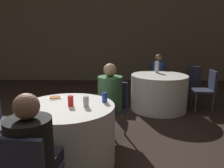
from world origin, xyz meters
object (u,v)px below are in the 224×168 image
object	(u,v)px
soda_can_silver	(86,101)
soda_can_red	(71,101)
chair_far_northeast	(190,80)
chair_far_east	(208,86)
person_black_shirt	(35,156)
chair_near_northeast	(113,103)
table_far	(159,92)
chair_far_west	(112,84)
person_blue_shirt	(158,76)
chair_far_north	(158,77)
pizza_plate_near	(55,98)
bottle_far	(157,67)
person_green_jacket	(108,101)
table_near	(68,135)
soda_can_blue	(105,97)

from	to	relation	value
soda_can_silver	soda_can_red	world-z (taller)	same
chair_far_northeast	chair_far_east	size ratio (longest dim) A/B	1.00
chair_far_northeast	person_black_shirt	bearing A→B (deg)	111.91
chair_near_northeast	soda_can_red	bearing A→B (deg)	93.26
table_far	chair_far_northeast	size ratio (longest dim) A/B	1.38
soda_can_silver	chair_far_west	bearing A→B (deg)	83.06
chair_far_east	person_blue_shirt	xyz separation A→B (m)	(-0.86, 0.91, 0.05)
chair_far_north	pizza_plate_near	world-z (taller)	chair_far_north
person_black_shirt	soda_can_red	xyz separation A→B (m)	(0.14, 0.81, 0.23)
bottle_far	soda_can_silver	bearing A→B (deg)	-117.47
chair_far_east	person_green_jacket	size ratio (longest dim) A/B	0.74
table_near	chair_far_east	xyz separation A→B (m)	(2.50, 2.02, 0.15)
pizza_plate_near	soda_can_blue	world-z (taller)	soda_can_blue
table_far	chair_far_northeast	distance (m)	1.01
chair_far_north	pizza_plate_near	size ratio (longest dim) A/B	4.11
soda_can_red	person_black_shirt	bearing A→B (deg)	-99.96
person_blue_shirt	table_near	bearing A→B (deg)	69.83
table_near	chair_far_east	bearing A→B (deg)	38.90
person_green_jacket	table_far	bearing A→B (deg)	-92.48
chair_far_northeast	person_green_jacket	size ratio (longest dim) A/B	0.74
chair_far_east	pizza_plate_near	size ratio (longest dim) A/B	4.11
table_near	person_black_shirt	xyz separation A→B (m)	(-0.09, -0.82, 0.21)
person_green_jacket	bottle_far	bearing A→B (deg)	-87.23
chair_far_east	soda_can_silver	size ratio (longest dim) A/B	7.01
pizza_plate_near	bottle_far	bearing A→B (deg)	50.58
person_blue_shirt	soda_can_silver	distance (m)	3.28
table_far	chair_far_north	distance (m)	1.01
table_near	person_blue_shirt	distance (m)	3.36
chair_far_north	chair_near_northeast	bearing A→B (deg)	72.92
chair_far_west	person_green_jacket	distance (m)	1.53
table_far	chair_near_northeast	world-z (taller)	chair_near_northeast
chair_far_northeast	person_green_jacket	distance (m)	2.71
chair_near_northeast	soda_can_silver	bearing A→B (deg)	103.66
soda_can_red	table_far	bearing A→B (deg)	55.59
chair_far_north	pizza_plate_near	xyz separation A→B (m)	(-1.88, -2.78, 0.23)
chair_far_east	bottle_far	distance (m)	1.13
soda_can_silver	bottle_far	xyz separation A→B (m)	(1.26, 2.42, 0.07)
chair_far_north	person_green_jacket	xyz separation A→B (m)	(-1.20, -2.40, 0.08)
chair_far_east	soda_can_silver	distance (m)	3.06
chair_far_north	soda_can_silver	world-z (taller)	soda_can_silver
chair_near_northeast	pizza_plate_near	bearing A→B (deg)	67.30
person_blue_shirt	chair_near_northeast	bearing A→B (deg)	71.80
chair_far_northeast	bottle_far	size ratio (longest dim) A/B	3.39
chair_far_northeast	chair_far_north	bearing A→B (deg)	23.95
chair_far_east	soda_can_red	xyz separation A→B (m)	(-2.44, -2.03, 0.29)
table_far	person_black_shirt	world-z (taller)	person_black_shirt
bottle_far	chair_near_northeast	bearing A→B (deg)	-120.95
table_far	person_black_shirt	xyz separation A→B (m)	(-1.59, -2.92, 0.21)
table_near	soda_can_red	world-z (taller)	soda_can_red
chair_near_northeast	chair_far_west	world-z (taller)	same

